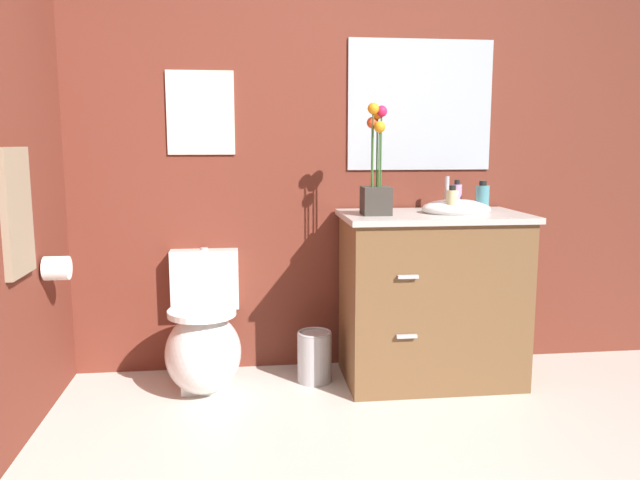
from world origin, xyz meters
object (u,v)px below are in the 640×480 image
flower_vase (376,180)px  hand_wash_bottle (482,198)px  trash_bin (314,356)px  vanity_cabinet (432,295)px  wall_poster (201,113)px  lotion_bottle (457,197)px  wall_mirror (420,105)px  soap_bottle (452,202)px  toilet_paper_roll (57,268)px  toilet (204,341)px  hanging_towel (17,212)px

flower_vase → hand_wash_bottle: 0.57m
trash_bin → vanity_cabinet: bearing=-3.6°
vanity_cabinet → wall_poster: (-1.19, 0.29, 0.95)m
flower_vase → lotion_bottle: flower_vase is taller
wall_poster → wall_mirror: 1.18m
soap_bottle → hand_wash_bottle: size_ratio=0.89×
trash_bin → wall_poster: wall_poster is taller
flower_vase → toilet_paper_roll: (-1.51, -0.13, -0.38)m
soap_bottle → hand_wash_bottle: 0.19m
soap_bottle → lotion_bottle: 0.18m
wall_poster → wall_mirror: bearing=0.0°
vanity_cabinet → wall_poster: size_ratio=2.46×
vanity_cabinet → toilet_paper_roll: (-1.82, -0.17, 0.22)m
lotion_bottle → wall_mirror: wall_mirror is taller
soap_bottle → wall_mirror: size_ratio=0.18×
toilet_paper_roll → trash_bin: bearing=9.8°
flower_vase → toilet: bearing=175.8°
flower_vase → lotion_bottle: bearing=14.8°
wall_poster → vanity_cabinet: bearing=-13.9°
flower_vase → wall_poster: (-0.87, 0.33, 0.34)m
soap_bottle → wall_mirror: bearing=100.9°
trash_bin → toilet_paper_roll: (-1.21, -0.21, 0.54)m
flower_vase → vanity_cabinet: bearing=6.8°
toilet_paper_roll → flower_vase: bearing=5.0°
flower_vase → wall_mirror: 0.60m
wall_poster → toilet_paper_roll: wall_poster is taller
flower_vase → toilet_paper_roll: bearing=-175.0°
flower_vase → hanging_towel: flower_vase is taller
hand_wash_bottle → hanging_towel: 2.17m
hand_wash_bottle → hanging_towel: hanging_towel is taller
trash_bin → hanging_towel: bearing=-158.4°
toilet → soap_bottle: bearing=-4.6°
wall_poster → hanging_towel: 1.11m
toilet → toilet_paper_roll: (-0.64, -0.20, 0.44)m
lotion_bottle → wall_poster: wall_poster is taller
toilet → trash_bin: 0.58m
trash_bin → toilet_paper_roll: size_ratio=2.47×
vanity_cabinet → toilet_paper_roll: size_ratio=9.73×
wall_mirror → toilet: bearing=-167.3°
toilet → hand_wash_bottle: bearing=-1.8°
wall_poster → hand_wash_bottle: bearing=-12.3°
hand_wash_bottle → vanity_cabinet: bearing=175.9°
vanity_cabinet → toilet_paper_roll: bearing=-174.7°
flower_vase → wall_poster: wall_poster is taller
soap_bottle → hanging_towel: size_ratio=0.28×
lotion_bottle → wall_mirror: 0.55m
wall_mirror → hanging_towel: size_ratio=1.54×
flower_vase → wall_mirror: size_ratio=0.69×
hanging_towel → flower_vase: bearing=15.2°
soap_bottle → hanging_towel: 1.99m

